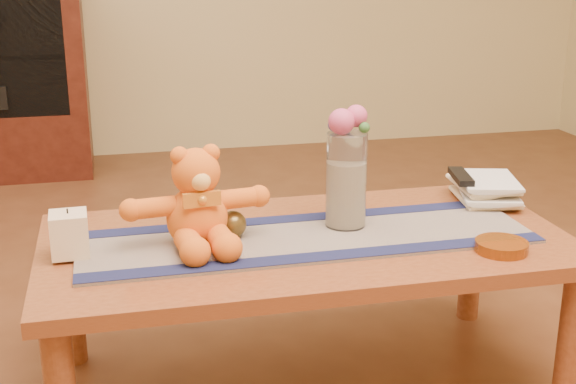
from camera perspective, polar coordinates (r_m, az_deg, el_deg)
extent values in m
plane|color=#522B17|center=(2.28, 1.26, -13.95)|extent=(5.50, 5.50, 0.00)
cube|color=brown|center=(2.09, 1.34, -3.83)|extent=(1.40, 0.70, 0.04)
cylinder|color=brown|center=(2.19, 20.07, -10.42)|extent=(0.07, 0.07, 0.41)
cylinder|color=brown|center=(2.39, -15.70, -7.53)|extent=(0.07, 0.07, 0.41)
cylinder|color=brown|center=(2.64, 13.32, -4.88)|extent=(0.07, 0.07, 0.41)
cube|color=#1F1845|center=(2.06, 1.45, -3.38)|extent=(1.20, 0.36, 0.01)
cube|color=#151940|center=(1.93, 2.56, -4.74)|extent=(1.20, 0.07, 0.00)
cube|color=#151940|center=(2.19, 0.48, -1.94)|extent=(1.20, 0.07, 0.00)
cube|color=beige|center=(2.00, -15.78, -2.99)|extent=(0.09, 0.09, 0.11)
cylinder|color=black|center=(1.98, -15.92, -1.35)|extent=(0.00, 0.00, 0.01)
cylinder|color=silver|center=(2.11, 4.30, 0.88)|extent=(0.11, 0.11, 0.26)
cylinder|color=beige|center=(2.12, 4.28, -0.13)|extent=(0.09, 0.09, 0.18)
sphere|color=#C04373|center=(2.05, 3.96, 5.19)|extent=(0.07, 0.07, 0.07)
sphere|color=#C04373|center=(2.08, 5.03, 5.59)|extent=(0.06, 0.06, 0.06)
sphere|color=#494799|center=(2.10, 4.38, 5.29)|extent=(0.04, 0.04, 0.04)
sphere|color=#494799|center=(2.08, 3.44, 4.94)|extent=(0.04, 0.04, 0.04)
sphere|color=#33662D|center=(2.06, 5.63, 4.74)|extent=(0.03, 0.03, 0.03)
sphere|color=#4C3B19|center=(2.05, -4.07, -2.38)|extent=(0.09, 0.09, 0.07)
imported|color=#F8E5BF|center=(2.41, 12.42, -0.50)|extent=(0.20, 0.25, 0.02)
imported|color=#F8E5BF|center=(2.40, 12.59, -0.10)|extent=(0.22, 0.26, 0.02)
imported|color=#F8E5BF|center=(2.40, 12.33, 0.38)|extent=(0.19, 0.24, 0.02)
imported|color=#F8E5BF|center=(2.39, 12.61, 0.78)|extent=(0.22, 0.26, 0.02)
cube|color=black|center=(2.38, 12.59, 1.13)|extent=(0.08, 0.17, 0.02)
cylinder|color=#BF5914|center=(2.05, 15.42, -3.88)|extent=(0.17, 0.17, 0.03)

